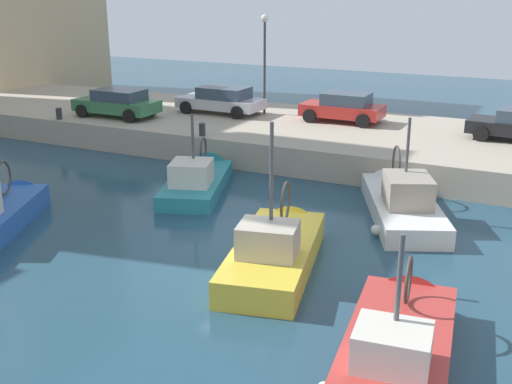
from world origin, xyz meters
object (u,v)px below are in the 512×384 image
object	(u,v)px
fishing_boat_yellow	(277,259)
parked_car_green	(117,103)
fishing_boat_red	(398,353)
parked_car_red	(343,107)
quay_streetlamp	(265,48)
mooring_bollard_mid	(202,130)
fishing_boat_white	(400,208)
fishing_boat_teal	(199,185)
parked_car_silver	(222,100)
mooring_bollard_north	(59,114)

from	to	relation	value
fishing_boat_yellow	parked_car_green	xyz separation A→B (m)	(9.85, 12.99, 1.78)
fishing_boat_yellow	fishing_boat_red	world-z (taller)	fishing_boat_yellow
parked_car_red	quay_streetlamp	world-z (taller)	quay_streetlamp
fishing_boat_red	mooring_bollard_mid	size ratio (longest dim) A/B	11.09
fishing_boat_white	fishing_boat_yellow	xyz separation A→B (m)	(-5.55, 2.10, -0.04)
parked_car_red	mooring_bollard_mid	xyz separation A→B (m)	(-5.44, 4.51, -0.43)
fishing_boat_teal	parked_car_silver	size ratio (longest dim) A/B	1.42
parked_car_red	fishing_boat_red	bearing A→B (deg)	-157.70
parked_car_silver	quay_streetlamp	bearing A→B (deg)	-65.64
parked_car_red	parked_car_green	bearing A→B (deg)	109.69
parked_car_red	mooring_bollard_north	bearing A→B (deg)	113.50
mooring_bollard_mid	mooring_bollard_north	distance (m)	8.00
fishing_boat_red	parked_car_green	size ratio (longest dim) A/B	1.46
mooring_bollard_mid	mooring_bollard_north	size ratio (longest dim) A/B	1.00
fishing_boat_yellow	parked_car_silver	world-z (taller)	fishing_boat_yellow
parked_car_green	mooring_bollard_mid	world-z (taller)	parked_car_green
fishing_boat_yellow	parked_car_red	bearing A→B (deg)	11.10
fishing_boat_teal	fishing_boat_yellow	bearing A→B (deg)	-131.99
fishing_boat_red	quay_streetlamp	xyz separation A→B (m)	(16.94, 11.07, 4.35)
fishing_boat_teal	parked_car_silver	xyz separation A→B (m)	(7.95, 3.37, 1.76)
fishing_boat_yellow	quay_streetlamp	xyz separation A→B (m)	(13.76, 6.87, 4.34)
fishing_boat_teal	fishing_boat_red	distance (m)	12.61
fishing_boat_white	parked_car_silver	world-z (taller)	fishing_boat_white
fishing_boat_yellow	mooring_bollard_mid	world-z (taller)	fishing_boat_yellow
parked_car_red	parked_car_silver	bearing A→B (deg)	96.25
parked_car_green	quay_streetlamp	bearing A→B (deg)	-57.43
fishing_boat_white	quay_streetlamp	distance (m)	12.90
fishing_boat_yellow	fishing_boat_red	xyz separation A→B (m)	(-3.18, -4.20, -0.02)
parked_car_red	quay_streetlamp	bearing A→B (deg)	87.12
mooring_bollard_north	quay_streetlamp	world-z (taller)	quay_streetlamp
fishing_boat_yellow	parked_car_silver	distance (m)	15.71
fishing_boat_yellow	fishing_boat_teal	world-z (taller)	fishing_boat_yellow
fishing_boat_teal	mooring_bollard_north	size ratio (longest dim) A/B	11.17
mooring_bollard_mid	quay_streetlamp	distance (m)	6.39
fishing_boat_white	parked_car_green	bearing A→B (deg)	74.08
fishing_boat_teal	quay_streetlamp	world-z (taller)	quay_streetlamp
parked_car_silver	fishing_boat_yellow	bearing A→B (deg)	-145.55
fishing_boat_teal	parked_car_green	size ratio (longest dim) A/B	1.47
quay_streetlamp	fishing_boat_yellow	bearing A→B (deg)	-153.47
parked_car_red	quay_streetlamp	xyz separation A→B (m)	(0.21, 4.21, 2.55)
fishing_boat_teal	mooring_bollard_mid	distance (m)	3.86
fishing_boat_red	mooring_bollard_mid	world-z (taller)	fishing_boat_red
parked_car_red	parked_car_green	xyz separation A→B (m)	(-3.70, 10.33, -0.01)
parked_car_green	parked_car_silver	bearing A→B (deg)	-54.00
fishing_boat_yellow	parked_car_silver	xyz separation A→B (m)	(12.87, 8.83, 1.77)
parked_car_silver	mooring_bollard_mid	bearing A→B (deg)	-160.71
parked_car_red	mooring_bollard_north	world-z (taller)	parked_car_red
fishing_boat_white	quay_streetlamp	xyz separation A→B (m)	(8.21, 8.97, 4.30)
fishing_boat_white	quay_streetlamp	world-z (taller)	quay_streetlamp
fishing_boat_white	parked_car_red	size ratio (longest dim) A/B	1.79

